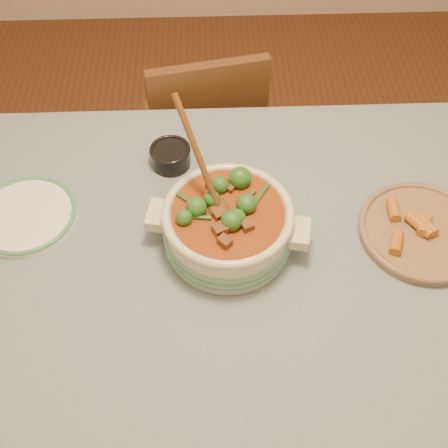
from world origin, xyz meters
name	(u,v)px	position (x,y,z in m)	size (l,w,h in m)	color
floor	(215,376)	(0.00, 0.00, 0.00)	(4.50, 4.50, 0.00)	#4C2815
dining_table	(212,275)	(0.00, 0.00, 0.66)	(1.68, 1.08, 0.76)	brown
stew_casserole	(228,224)	(0.04, 0.03, 0.83)	(0.40, 0.36, 0.37)	beige
white_plate	(26,215)	(-0.47, 0.13, 0.77)	(0.32, 0.32, 0.02)	white
condiment_bowl	(171,155)	(-0.10, 0.31, 0.79)	(0.14, 0.14, 0.06)	black
fried_plate	(422,230)	(0.53, 0.04, 0.78)	(0.36, 0.36, 0.05)	olive
chair_far	(205,131)	(-0.01, 0.74, 0.48)	(0.46, 0.46, 0.84)	#57351A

